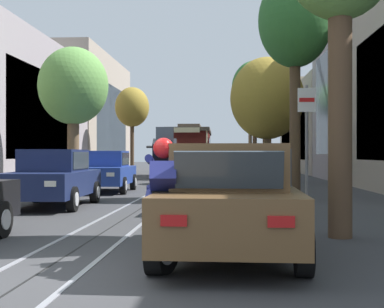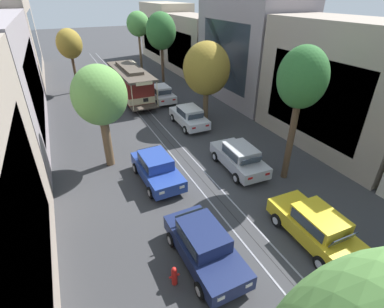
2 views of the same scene
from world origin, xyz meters
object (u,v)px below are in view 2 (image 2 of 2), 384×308
Objects in this scene: street_tree_kerb_left_second at (100,97)px; fire_hydrant at (174,276)px; street_tree_kerb_right_fourth at (161,32)px; cable_car_trolley at (131,83)px; street_tree_kerb_right_mid at (206,69)px; parked_car_blue_mid_left at (157,168)px; parked_car_beige_far_right at (129,67)px; parked_car_silver_mid_right at (239,157)px; parked_car_black_sixth_right at (141,78)px; street_tree_kerb_left_mid at (69,44)px; street_tree_kerb_right_far at (138,24)px; street_tree_kerb_right_second at (302,80)px; parked_car_navy_second_left at (204,245)px; parked_car_yellow_second_right at (316,226)px; parked_car_white_fourth_right at (189,116)px; parked_car_white_fifth_right at (161,93)px.

street_tree_kerb_left_second is 10.48m from fire_hydrant.
street_tree_kerb_right_fourth is 0.86× the size of cable_car_trolley.
parked_car_blue_mid_left is at bearing -133.96° from street_tree_kerb_right_mid.
parked_car_beige_far_right is 0.71× the size of street_tree_kerb_left_second.
street_tree_kerb_left_second is at bearing 92.83° from fire_hydrant.
parked_car_silver_mid_right is 1.01× the size of parked_car_black_sixth_right.
parked_car_blue_mid_left is 0.56× the size of street_tree_kerb_right_fourth.
street_tree_kerb_left_mid is (-7.22, 20.63, 4.11)m from parked_car_silver_mid_right.
parked_car_black_sixth_right is 0.59× the size of street_tree_kerb_right_far.
street_tree_kerb_right_second is at bearing -43.72° from parked_car_silver_mid_right.
street_tree_kerb_left_mid reaches higher than parked_car_black_sixth_right.
parked_car_navy_second_left and parked_car_beige_far_right have the same top height.
parked_car_navy_second_left and parked_car_yellow_second_right have the same top height.
parked_car_white_fourth_right is at bearing 25.44° from street_tree_kerb_left_second.
street_tree_kerb_right_far is at bearing 89.55° from street_tree_kerb_right_fourth.
cable_car_trolley reaches higher than parked_car_white_fifth_right.
street_tree_kerb_left_second is (-6.99, -3.33, 3.60)m from parked_car_white_fourth_right.
parked_car_blue_mid_left is 8.64m from parked_car_yellow_second_right.
parked_car_white_fifth_right is at bearing -88.90° from parked_car_black_sixth_right.
parked_car_beige_far_right is at bearing 72.95° from street_tree_kerb_left_second.
parked_car_white_fifth_right is at bearing 55.13° from street_tree_kerb_left_second.
parked_car_blue_mid_left is 0.69× the size of street_tree_kerb_right_mid.
parked_car_blue_mid_left is 1.01× the size of parked_car_white_fourth_right.
parked_car_white_fourth_right is 1.00× the size of parked_car_black_sixth_right.
parked_car_blue_mid_left is at bearing 157.84° from street_tree_kerb_right_second.
street_tree_kerb_right_far is at bearing 86.60° from parked_car_yellow_second_right.
street_tree_kerb_right_far is (1.93, 0.73, 5.07)m from parked_car_beige_far_right.
cable_car_trolley is (-4.22, -2.24, -4.28)m from street_tree_kerb_right_fourth.
cable_car_trolley is 10.90× the size of fire_hydrant.
street_tree_kerb_left_mid reaches higher than street_tree_kerb_left_second.
street_tree_kerb_left_mid is at bearing 96.65° from parked_car_blue_mid_left.
parked_car_white_fourth_right is 0.68× the size of street_tree_kerb_left_mid.
parked_car_blue_mid_left and parked_car_yellow_second_right have the same top height.
parked_car_beige_far_right is 9.86m from street_tree_kerb_right_fourth.
street_tree_kerb_right_far is at bearing 90.11° from street_tree_kerb_right_mid.
parked_car_beige_far_right is (4.84, 31.39, 0.00)m from parked_car_navy_second_left.
street_tree_kerb_left_mid is at bearing 125.09° from street_tree_kerb_right_mid.
parked_car_white_fourth_right and parked_car_black_sixth_right have the same top height.
street_tree_kerb_right_second reaches higher than parked_car_yellow_second_right.
parked_car_white_fourth_right is at bearing 68.12° from parked_car_navy_second_left.
street_tree_kerb_right_mid is at bearing -80.88° from parked_car_black_sixth_right.
street_tree_kerb_right_fourth is (-0.11, 10.07, 1.70)m from street_tree_kerb_right_mid.
parked_car_blue_mid_left is 0.59× the size of street_tree_kerb_right_far.
street_tree_kerb_right_far is at bearing 69.00° from cable_car_trolley.
parked_car_navy_second_left is 26.00m from parked_car_black_sixth_right.
parked_car_black_sixth_right is at bearing 91.10° from parked_car_white_fifth_right.
parked_car_black_sixth_right is at bearing 128.67° from street_tree_kerb_right_fourth.
parked_car_blue_mid_left is 7.98m from parked_car_white_fourth_right.
street_tree_kerb_left_second is at bearing -107.05° from parked_car_beige_far_right.
cable_car_trolley is (-2.33, -4.60, 0.86)m from parked_car_black_sixth_right.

